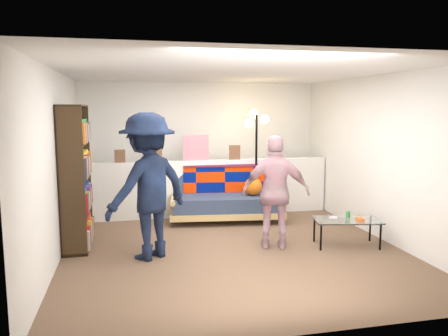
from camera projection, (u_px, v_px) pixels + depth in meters
name	position (u px, v px, depth m)	size (l,w,h in m)	color
ground	(230.00, 246.00, 6.13)	(5.00, 5.00, 0.00)	brown
room_shell	(223.00, 125.00, 6.35)	(4.60, 5.05, 2.45)	silver
half_wall_ledge	(207.00, 188.00, 7.80)	(4.45, 0.15, 1.00)	silver
ledge_decor	(194.00, 151.00, 7.64)	(2.97, 0.02, 0.45)	brown
futon_sofa	(227.00, 198.00, 7.52)	(2.00, 1.13, 0.82)	tan
bookshelf	(76.00, 182.00, 6.00)	(0.33, 0.98, 1.96)	black
coffee_table	(347.00, 221.00, 6.09)	(0.98, 0.66, 0.47)	black
floor_lamp	(256.00, 141.00, 7.71)	(0.44, 0.36, 1.89)	black
person_left	(148.00, 186.00, 5.54)	(1.21, 0.69, 1.87)	black
person_right	(276.00, 192.00, 5.95)	(0.91, 0.38, 1.56)	pink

